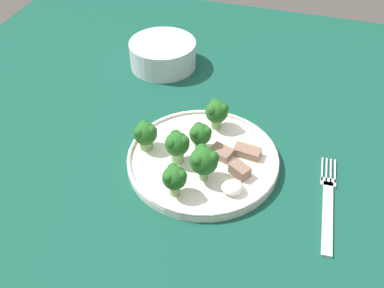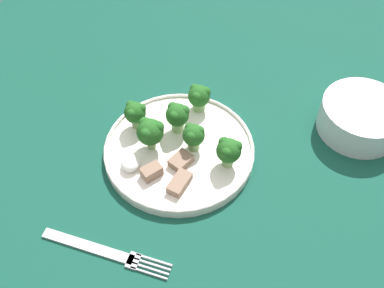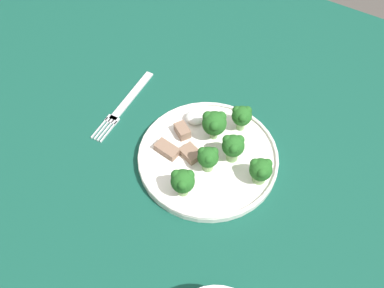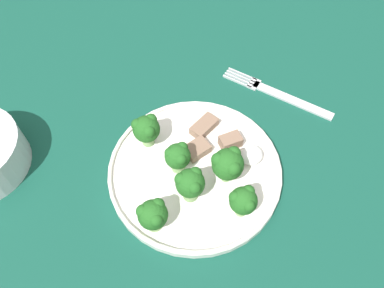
{
  "view_description": "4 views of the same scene",
  "coord_description": "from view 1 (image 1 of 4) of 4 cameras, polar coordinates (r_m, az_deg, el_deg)",
  "views": [
    {
      "loc": [
        0.11,
        -0.54,
        1.28
      ],
      "look_at": [
        -0.05,
        -0.01,
        0.79
      ],
      "focal_mm": 42.0,
      "sensor_mm": 36.0,
      "label": 1
    },
    {
      "loc": [
        0.39,
        0.16,
        1.36
      ],
      "look_at": [
        -0.03,
        -0.01,
        0.79
      ],
      "focal_mm": 42.0,
      "sensor_mm": 36.0,
      "label": 2
    },
    {
      "loc": [
        -0.24,
        0.37,
        1.43
      ],
      "look_at": [
        -0.01,
        -0.01,
        0.82
      ],
      "focal_mm": 42.0,
      "sensor_mm": 36.0,
      "label": 3
    },
    {
      "loc": [
        -0.25,
        -0.18,
        1.24
      ],
      "look_at": [
        0.0,
        -0.0,
        0.79
      ],
      "focal_mm": 35.0,
      "sensor_mm": 36.0,
      "label": 4
    }
  ],
  "objects": [
    {
      "name": "broccoli_floret_near_rim_left",
      "position": [
        0.73,
        1.06,
        1.22
      ],
      "size": [
        0.04,
        0.04,
        0.05
      ],
      "color": "#7FA866",
      "rests_on": "dinner_plate"
    },
    {
      "name": "table",
      "position": [
        0.82,
        3.67,
        -5.94
      ],
      "size": [
        1.28,
        1.16,
        0.77
      ],
      "color": "#114738",
      "rests_on": "ground_plane"
    },
    {
      "name": "fork",
      "position": [
        0.71,
        16.85,
        -7.23
      ],
      "size": [
        0.03,
        0.2,
        0.0
      ],
      "color": "silver",
      "rests_on": "table"
    },
    {
      "name": "broccoli_floret_front_left",
      "position": [
        0.67,
        1.53,
        -2.08
      ],
      "size": [
        0.04,
        0.04,
        0.06
      ],
      "color": "#7FA866",
      "rests_on": "dinner_plate"
    },
    {
      "name": "broccoli_floret_center_left",
      "position": [
        0.65,
        -2.24,
        -4.31
      ],
      "size": [
        0.04,
        0.04,
        0.05
      ],
      "color": "#7FA866",
      "rests_on": "dinner_plate"
    },
    {
      "name": "broccoli_floret_mid_cluster",
      "position": [
        0.77,
        3.15,
        4.11
      ],
      "size": [
        0.04,
        0.04,
        0.05
      ],
      "color": "#7FA866",
      "rests_on": "dinner_plate"
    },
    {
      "name": "broccoli_floret_center_back",
      "position": [
        0.74,
        -5.93,
        1.28
      ],
      "size": [
        0.04,
        0.04,
        0.05
      ],
      "color": "#7FA866",
      "rests_on": "dinner_plate"
    },
    {
      "name": "dinner_plate",
      "position": [
        0.74,
        1.39,
        -1.96
      ],
      "size": [
        0.25,
        0.25,
        0.02
      ],
      "color": "white",
      "rests_on": "table"
    },
    {
      "name": "cream_bowl",
      "position": [
        0.97,
        -3.72,
        11.26
      ],
      "size": [
        0.14,
        0.14,
        0.06
      ],
      "color": "silver",
      "rests_on": "table"
    },
    {
      "name": "broccoli_floret_back_left",
      "position": [
        0.7,
        -1.9,
        -0.05
      ],
      "size": [
        0.04,
        0.04,
        0.06
      ],
      "color": "#7FA866",
      "rests_on": "dinner_plate"
    },
    {
      "name": "meat_slice_front_slice",
      "position": [
        0.74,
        7.06,
        -0.86
      ],
      "size": [
        0.05,
        0.03,
        0.01
      ],
      "color": "#846651",
      "rests_on": "dinner_plate"
    },
    {
      "name": "meat_slice_middle_slice",
      "position": [
        0.73,
        3.81,
        -1.1
      ],
      "size": [
        0.04,
        0.04,
        0.01
      ],
      "color": "#846651",
      "rests_on": "dinner_plate"
    },
    {
      "name": "sauce_dollop",
      "position": [
        0.68,
        5.11,
        -5.43
      ],
      "size": [
        0.03,
        0.03,
        0.02
      ],
      "color": "white",
      "rests_on": "dinner_plate"
    },
    {
      "name": "meat_slice_rear_slice",
      "position": [
        0.7,
        6.07,
        -3.34
      ],
      "size": [
        0.04,
        0.03,
        0.02
      ],
      "color": "#846651",
      "rests_on": "dinner_plate"
    }
  ]
}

